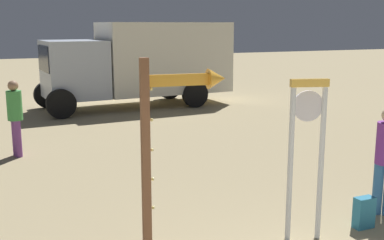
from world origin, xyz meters
TOP-DOWN VIEW (x-y plane):
  - standing_clock at (0.88, 2.30)m, footprint 0.50×0.22m
  - arrow_sign at (-0.83, 2.64)m, footprint 1.06×0.28m
  - backpack at (1.87, 2.25)m, footprint 0.29×0.19m
  - person_distant at (-2.32, 8.14)m, footprint 0.32×0.32m
  - box_truck_near at (2.24, 13.36)m, footprint 6.68×2.75m

SIDE VIEW (x-z plane):
  - backpack at x=1.87m, z-range 0.00..0.44m
  - person_distant at x=-2.32m, z-range 0.10..1.75m
  - standing_clock at x=0.88m, z-range 0.25..2.39m
  - box_truck_near at x=2.24m, z-range 0.13..3.00m
  - arrow_sign at x=-0.83m, z-range 0.43..2.86m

